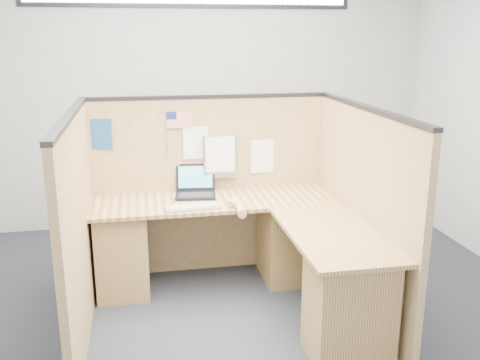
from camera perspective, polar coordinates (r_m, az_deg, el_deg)
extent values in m
plane|color=#1F242D|center=(3.97, -1.07, -15.15)|extent=(5.00, 5.00, 0.00)
plane|color=#A7ABAC|center=(5.68, -5.05, 9.12)|extent=(5.00, 0.00, 5.00)
plane|color=#A7ABAC|center=(1.40, 14.78, -11.36)|extent=(5.00, 0.00, 5.00)
cube|color=olive|center=(4.59, -3.24, -0.66)|extent=(2.05, 0.05, 1.50)
cube|color=#232328|center=(4.43, -3.39, 8.88)|extent=(2.05, 0.06, 0.03)
cube|color=olive|center=(3.72, -16.84, -5.22)|extent=(0.05, 1.80, 1.50)
cube|color=#232328|center=(3.53, -17.80, 6.49)|extent=(0.06, 1.80, 0.03)
cube|color=olive|center=(4.01, 12.86, -3.40)|extent=(0.05, 1.80, 1.50)
cube|color=#232328|center=(3.84, 13.54, 7.47)|extent=(0.06, 1.80, 0.03)
cube|color=brown|center=(4.29, -2.65, -2.29)|extent=(1.95, 0.60, 0.03)
cube|color=brown|center=(3.65, 9.98, -5.77)|extent=(0.60, 1.15, 0.03)
cube|color=brown|center=(4.38, -12.43, -7.36)|extent=(0.40, 0.50, 0.70)
cube|color=brown|center=(4.53, 4.98, -6.25)|extent=(0.40, 0.50, 0.70)
cube|color=brown|center=(3.53, 11.56, -13.14)|extent=(0.50, 0.40, 0.70)
cube|color=black|center=(4.37, -4.77, -1.65)|extent=(0.35, 0.28, 0.02)
cube|color=black|center=(4.48, -5.01, 0.33)|extent=(0.33, 0.11, 0.22)
cube|color=teal|center=(4.47, -5.00, 0.29)|extent=(0.29, 0.08, 0.18)
cube|color=gray|center=(4.07, -5.10, -2.95)|extent=(0.42, 0.17, 0.02)
cube|color=silver|center=(4.06, -5.11, -2.76)|extent=(0.38, 0.14, 0.01)
ellipsoid|color=silver|center=(4.11, -0.56, -2.56)|extent=(0.10, 0.06, 0.04)
ellipsoid|color=tan|center=(4.10, -0.55, -2.26)|extent=(0.08, 0.10, 0.04)
cylinder|color=tan|center=(4.06, -0.38, -2.64)|extent=(0.06, 0.04, 0.06)
cylinder|color=tan|center=(3.94, 0.09, -3.20)|extent=(0.09, 0.24, 0.07)
cube|color=navy|center=(4.42, -14.71, 4.75)|extent=(0.19, 0.02, 0.25)
cylinder|color=olive|center=(4.41, -7.81, 4.89)|extent=(0.01, 0.01, 0.36)
cube|color=red|center=(4.39, -6.51, 6.41)|extent=(0.21, 0.00, 0.13)
cube|color=navy|center=(4.38, -7.33, 6.83)|extent=(0.08, 0.00, 0.06)
cube|color=slate|center=(4.47, -2.17, 2.53)|extent=(0.28, 0.05, 0.36)
cube|color=white|center=(4.45, -2.12, 2.74)|extent=(0.25, 0.01, 0.30)
cube|color=white|center=(4.45, -4.74, 3.96)|extent=(0.21, 0.02, 0.27)
cube|color=white|center=(4.57, 2.51, 2.56)|extent=(0.22, 0.02, 0.29)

